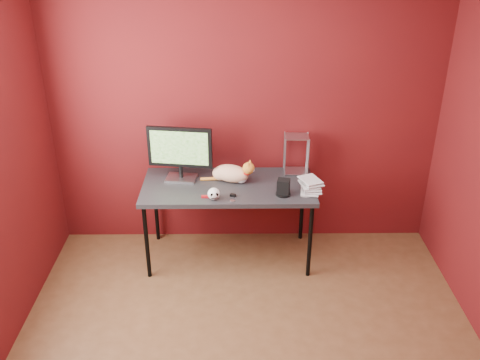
{
  "coord_description": "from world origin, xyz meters",
  "views": [
    {
      "loc": [
        -0.09,
        -2.77,
        2.89
      ],
      "look_at": [
        -0.05,
        1.15,
        0.91
      ],
      "focal_mm": 40.0,
      "sensor_mm": 36.0,
      "label": 1
    }
  ],
  "objects_px": {
    "book_stack": "(306,125)",
    "skull_mug": "(214,194)",
    "desk": "(228,190)",
    "monitor": "(180,151)",
    "speaker": "(283,188)",
    "cat": "(231,173)"
  },
  "relations": [
    {
      "from": "monitor",
      "to": "cat",
      "type": "height_order",
      "value": "monitor"
    },
    {
      "from": "monitor",
      "to": "skull_mug",
      "type": "bearing_deg",
      "value": -43.14
    },
    {
      "from": "desk",
      "to": "cat",
      "type": "distance_m",
      "value": 0.15
    },
    {
      "from": "monitor",
      "to": "book_stack",
      "type": "distance_m",
      "value": 1.12
    },
    {
      "from": "skull_mug",
      "to": "book_stack",
      "type": "relative_size",
      "value": 0.09
    },
    {
      "from": "cat",
      "to": "book_stack",
      "type": "distance_m",
      "value": 0.82
    },
    {
      "from": "speaker",
      "to": "skull_mug",
      "type": "bearing_deg",
      "value": -160.72
    },
    {
      "from": "skull_mug",
      "to": "cat",
      "type": "bearing_deg",
      "value": 57.13
    },
    {
      "from": "skull_mug",
      "to": "speaker",
      "type": "relative_size",
      "value": 0.74
    },
    {
      "from": "speaker",
      "to": "book_stack",
      "type": "distance_m",
      "value": 0.56
    },
    {
      "from": "cat",
      "to": "book_stack",
      "type": "relative_size",
      "value": 0.4
    },
    {
      "from": "monitor",
      "to": "book_stack",
      "type": "relative_size",
      "value": 0.47
    },
    {
      "from": "desk",
      "to": "monitor",
      "type": "bearing_deg",
      "value": 164.62
    },
    {
      "from": "desk",
      "to": "skull_mug",
      "type": "distance_m",
      "value": 0.3
    },
    {
      "from": "desk",
      "to": "book_stack",
      "type": "xyz_separation_m",
      "value": [
        0.63,
        -0.12,
        0.65
      ]
    },
    {
      "from": "book_stack",
      "to": "skull_mug",
      "type": "bearing_deg",
      "value": -169.71
    },
    {
      "from": "cat",
      "to": "skull_mug",
      "type": "bearing_deg",
      "value": -93.19
    },
    {
      "from": "monitor",
      "to": "skull_mug",
      "type": "relative_size",
      "value": 5.38
    },
    {
      "from": "desk",
      "to": "book_stack",
      "type": "height_order",
      "value": "book_stack"
    },
    {
      "from": "cat",
      "to": "skull_mug",
      "type": "xyz_separation_m",
      "value": [
        -0.14,
        -0.33,
        -0.03
      ]
    },
    {
      "from": "desk",
      "to": "skull_mug",
      "type": "relative_size",
      "value": 14.26
    },
    {
      "from": "monitor",
      "to": "speaker",
      "type": "xyz_separation_m",
      "value": [
        0.88,
        -0.3,
        -0.21
      ]
    }
  ]
}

